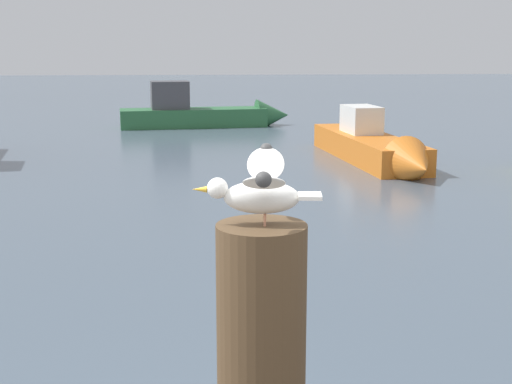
{
  "coord_description": "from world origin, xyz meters",
  "views": [
    {
      "loc": [
        0.23,
        -2.51,
        2.6
      ],
      "look_at": [
        0.39,
        -0.16,
        2.12
      ],
      "focal_mm": 50.53,
      "sensor_mm": 36.0,
      "label": 1
    }
  ],
  "objects_px": {
    "boat_orange": "(376,148)",
    "boat_green": "(207,113)",
    "mooring_post": "(261,361)",
    "seagull": "(260,188)"
  },
  "relations": [
    {
      "from": "mooring_post",
      "to": "seagull",
      "type": "height_order",
      "value": "seagull"
    },
    {
      "from": "seagull",
      "to": "boat_green",
      "type": "relative_size",
      "value": 0.11
    },
    {
      "from": "boat_orange",
      "to": "boat_green",
      "type": "relative_size",
      "value": 1.06
    },
    {
      "from": "mooring_post",
      "to": "boat_green",
      "type": "distance_m",
      "value": 20.99
    },
    {
      "from": "boat_orange",
      "to": "boat_green",
      "type": "distance_m",
      "value": 8.39
    },
    {
      "from": "boat_orange",
      "to": "boat_green",
      "type": "height_order",
      "value": "boat_green"
    },
    {
      "from": "boat_orange",
      "to": "mooring_post",
      "type": "bearing_deg",
      "value": -104.8
    },
    {
      "from": "mooring_post",
      "to": "seagull",
      "type": "bearing_deg",
      "value": 174.54
    },
    {
      "from": "mooring_post",
      "to": "boat_green",
      "type": "relative_size",
      "value": 0.16
    },
    {
      "from": "mooring_post",
      "to": "boat_orange",
      "type": "xyz_separation_m",
      "value": [
        3.55,
        13.43,
        -1.27
      ]
    }
  ]
}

